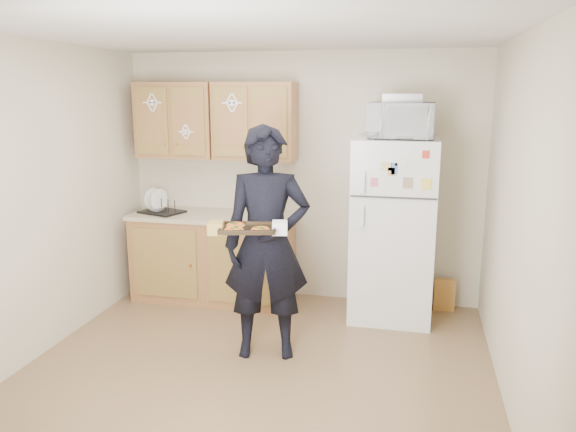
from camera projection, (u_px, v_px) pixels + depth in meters
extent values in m
plane|color=brown|center=(254.00, 376.00, 4.26)|extent=(3.60, 3.60, 0.00)
plane|color=silver|center=(249.00, 32.00, 3.72)|extent=(3.60, 3.60, 0.00)
cube|color=beige|center=(301.00, 178.00, 5.70)|extent=(3.60, 0.04, 2.50)
cube|color=beige|center=(126.00, 309.00, 2.28)|extent=(3.60, 0.04, 2.50)
cube|color=beige|center=(30.00, 204.00, 4.38)|extent=(0.04, 3.60, 2.50)
cube|color=beige|center=(520.00, 229.00, 3.60)|extent=(0.04, 3.60, 2.50)
cube|color=white|center=(393.00, 230.00, 5.23)|extent=(0.75, 0.70, 1.70)
cube|color=brown|center=(214.00, 259.00, 5.76)|extent=(1.60, 0.60, 0.86)
cube|color=#B7A78D|center=(213.00, 216.00, 5.66)|extent=(1.64, 0.64, 0.04)
cube|color=brown|center=(177.00, 120.00, 5.67)|extent=(0.80, 0.33, 0.75)
cube|color=brown|center=(255.00, 121.00, 5.50)|extent=(0.80, 0.33, 0.75)
cube|color=#C18A44|center=(444.00, 295.00, 5.50)|extent=(0.20, 0.07, 0.32)
imported|color=black|center=(267.00, 244.00, 4.44)|extent=(0.76, 0.59, 1.87)
cube|color=black|center=(248.00, 229.00, 4.14)|extent=(0.47, 0.39, 0.04)
cylinder|color=orange|center=(234.00, 229.00, 4.06)|extent=(0.14, 0.14, 0.02)
cylinder|color=orange|center=(260.00, 229.00, 4.06)|extent=(0.14, 0.14, 0.02)
cylinder|color=orange|center=(236.00, 225.00, 4.20)|extent=(0.14, 0.14, 0.02)
imported|color=white|center=(401.00, 121.00, 4.96)|extent=(0.59, 0.41, 0.32)
cube|color=silver|center=(403.00, 98.00, 4.95)|extent=(0.34, 0.24, 0.07)
cube|color=black|center=(162.00, 205.00, 5.71)|extent=(0.49, 0.43, 0.16)
imported|color=white|center=(157.00, 208.00, 5.73)|extent=(0.24, 0.24, 0.05)
imported|color=white|center=(277.00, 209.00, 5.42)|extent=(0.12, 0.12, 0.21)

